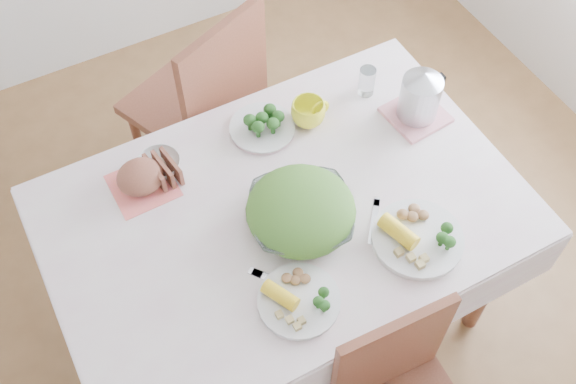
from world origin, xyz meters
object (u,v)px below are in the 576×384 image
dining_table (286,268)px  electric_kettle (421,92)px  salad_bowl (301,215)px  dinner_plate_left (299,301)px  chair_far (193,107)px  yellow_mug (308,113)px  dinner_plate_right (417,239)px

dining_table → electric_kettle: 0.79m
salad_bowl → dining_table: bearing=107.6°
salad_bowl → dinner_plate_left: (-0.14, -0.24, -0.03)m
chair_far → dinner_plate_left: 1.16m
dining_table → salad_bowl: size_ratio=4.37×
electric_kettle → salad_bowl: bearing=-163.4°
salad_bowl → electric_kettle: bearing=18.8°
dining_table → chair_far: chair_far is taller
salad_bowl → electric_kettle: electric_kettle is taller
yellow_mug → dinner_plate_right: bearing=-84.1°
chair_far → yellow_mug: chair_far is taller
dinner_plate_right → yellow_mug: bearing=95.9°
yellow_mug → electric_kettle: electric_kettle is taller
dining_table → dinner_plate_left: bearing=-111.3°
dining_table → salad_bowl: (0.02, -0.06, 0.43)m
dinner_plate_right → chair_far: bearing=105.6°
chair_far → yellow_mug: bearing=92.5°
chair_far → yellow_mug: (0.25, -0.52, 0.34)m
dining_table → chair_far: bearing=90.3°
chair_far → electric_kettle: bearing=108.4°
dinner_plate_left → yellow_mug: 0.70m
dining_table → dinner_plate_right: size_ratio=4.91×
dinner_plate_right → salad_bowl: bearing=140.6°
salad_bowl → electric_kettle: 0.61m
dining_table → yellow_mug: yellow_mug is taller
dinner_plate_left → electric_kettle: (0.71, 0.44, 0.11)m
salad_bowl → dinner_plate_left: bearing=-119.9°
dinner_plate_right → yellow_mug: (-0.06, 0.58, 0.04)m
dining_table → electric_kettle: bearing=12.5°
dining_table → yellow_mug: size_ratio=11.70×
yellow_mug → electric_kettle: (0.35, -0.16, 0.07)m
chair_far → dinner_plate_right: (0.31, -1.10, 0.31)m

